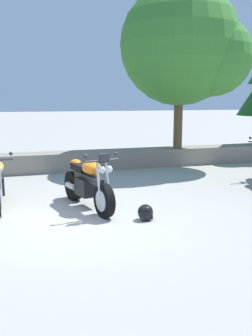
# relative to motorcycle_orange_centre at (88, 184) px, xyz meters

# --- Properties ---
(ground_plane) EXTENTS (120.00, 120.00, 0.00)m
(ground_plane) POSITION_rel_motorcycle_orange_centre_xyz_m (-0.46, -0.63, -0.49)
(ground_plane) COLOR #A3A099
(stone_wall) EXTENTS (36.00, 0.80, 0.55)m
(stone_wall) POSITION_rel_motorcycle_orange_centre_xyz_m (-0.46, 4.17, -0.21)
(stone_wall) COLOR gray
(stone_wall) RESTS_ON ground
(motorcycle_orange_centre) EXTENTS (0.82, 2.05, 1.18)m
(motorcycle_orange_centre) POSITION_rel_motorcycle_orange_centre_xyz_m (0.00, 0.00, 0.00)
(motorcycle_orange_centre) COLOR black
(motorcycle_orange_centre) RESTS_ON ground
(rider_helmet) EXTENTS (0.28, 0.28, 0.28)m
(rider_helmet) POSITION_rel_motorcycle_orange_centre_xyz_m (0.81, -1.06, -0.35)
(rider_helmet) COLOR black
(rider_helmet) RESTS_ON ground
(leafy_tree_mid_left) EXTENTS (3.87, 3.69, 5.04)m
(leafy_tree_mid_left) POSITION_rel_motorcycle_orange_centre_xyz_m (3.96, 3.89, 3.18)
(leafy_tree_mid_left) COLOR brown
(leafy_tree_mid_left) RESTS_ON stone_wall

